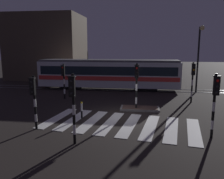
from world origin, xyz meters
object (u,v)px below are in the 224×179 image
traffic_light_corner_near_left (34,95)px  bollard_island_edge (82,110)px  traffic_light_median_centre (137,80)px  traffic_light_corner_far_left (64,76)px  traffic_light_corner_far_right (193,76)px  street_lamp_trackside_right (199,51)px  traffic_light_kerb_mid_left (73,99)px  tram (108,73)px  traffic_light_corner_near_right (215,97)px

traffic_light_corner_near_left → bollard_island_edge: size_ratio=2.77×
traffic_light_median_centre → traffic_light_corner_far_left: bearing=155.3°
traffic_light_corner_far_right → street_lamp_trackside_right: size_ratio=0.51×
traffic_light_corner_far_left → traffic_light_corner_near_left: bearing=-82.6°
traffic_light_corner_far_right → bollard_island_edge: bearing=-145.7°
traffic_light_kerb_mid_left → traffic_light_corner_near_left: bearing=148.5°
tram → traffic_light_median_centre: bearing=-68.4°
traffic_light_kerb_mid_left → traffic_light_corner_far_left: size_ratio=1.08×
traffic_light_corner_far_right → traffic_light_median_centre: (-4.53, -3.11, 0.05)m
traffic_light_corner_far_right → traffic_light_corner_far_left: traffic_light_corner_far_right is taller
traffic_light_corner_near_right → bollard_island_edge: size_ratio=3.01×
traffic_light_corner_far_left → bollard_island_edge: size_ratio=2.84×
street_lamp_trackside_right → tram: bearing=175.1°
traffic_light_corner_near_left → traffic_light_corner_far_left: traffic_light_corner_far_left is taller
traffic_light_corner_far_right → bollard_island_edge: traffic_light_corner_far_right is taller
traffic_light_corner_near_right → traffic_light_median_centre: (-4.02, 4.80, 0.08)m
traffic_light_corner_near_left → traffic_light_corner_far_left: (-1.01, 7.74, 0.05)m
traffic_light_corner_far_right → street_lamp_trackside_right: (1.38, 4.53, 2.01)m
bollard_island_edge → traffic_light_median_centre: bearing=34.1°
traffic_light_kerb_mid_left → street_lamp_trackside_right: street_lamp_trackside_right is taller
traffic_light_corner_far_right → street_lamp_trackside_right: street_lamp_trackside_right is taller
traffic_light_kerb_mid_left → traffic_light_corner_far_left: bearing=111.9°
traffic_light_kerb_mid_left → bollard_island_edge: traffic_light_kerb_mid_left is taller
traffic_light_corner_far_left → bollard_island_edge: (3.07, -5.36, -1.52)m
street_lamp_trackside_right → traffic_light_kerb_mid_left: bearing=-121.6°
traffic_light_corner_far_left → traffic_light_corner_far_right: bearing=0.5°
traffic_light_corner_far_right → traffic_light_kerb_mid_left: traffic_light_kerb_mid_left is taller
traffic_light_corner_near_left → street_lamp_trackside_right: (11.43, 12.37, 2.22)m
traffic_light_median_centre → traffic_light_kerb_mid_left: (-2.74, -6.44, -0.03)m
traffic_light_median_centre → traffic_light_kerb_mid_left: 7.00m
traffic_light_median_centre → traffic_light_corner_far_left: (-6.54, 3.01, -0.21)m
traffic_light_corner_near_left → tram: bearing=80.6°
traffic_light_corner_far_right → traffic_light_corner_far_left: size_ratio=1.08×
traffic_light_kerb_mid_left → street_lamp_trackside_right: (8.65, 14.07, 1.99)m
traffic_light_median_centre → tram: size_ratio=0.22×
traffic_light_corner_near_right → bollard_island_edge: traffic_light_corner_near_right is taller
traffic_light_kerb_mid_left → traffic_light_corner_far_left: (-3.80, 9.44, -0.18)m
traffic_light_corner_near_right → traffic_light_corner_near_left: 9.55m
traffic_light_corner_near_right → traffic_light_median_centre: size_ratio=0.97×
traffic_light_corner_near_left → traffic_light_kerb_mid_left: bearing=-31.5°
traffic_light_corner_near_right → traffic_light_corner_near_left: (-9.55, 0.07, -0.18)m
traffic_light_corner_near_right → traffic_light_median_centre: bearing=130.0°
traffic_light_median_centre → tram: bearing=111.6°
traffic_light_kerb_mid_left → traffic_light_corner_near_left: (-2.78, 1.71, -0.23)m
traffic_light_corner_near_right → tram: (-7.36, 13.22, -0.46)m
traffic_light_kerb_mid_left → tram: 14.88m
tram → traffic_light_kerb_mid_left: bearing=-87.7°
traffic_light_corner_far_right → traffic_light_corner_near_left: traffic_light_corner_far_right is taller
traffic_light_corner_far_right → tram: 9.51m
traffic_light_corner_near_right → traffic_light_corner_far_left: (-10.56, 7.80, -0.13)m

